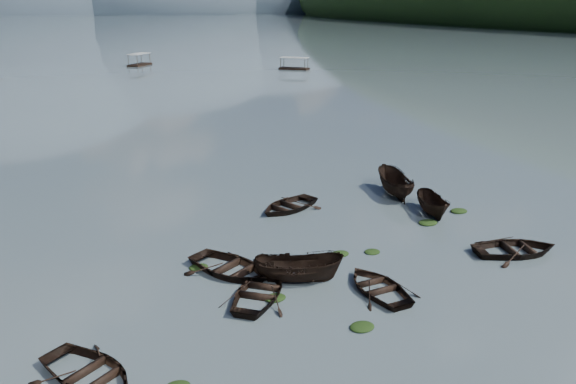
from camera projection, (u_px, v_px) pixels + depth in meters
name	position (u px, v px, depth m)	size (l,w,h in m)	color
ground_plane	(393.00, 315.00, 24.72)	(2400.00, 2400.00, 0.00)	#4E5D62
haze_mtn_b	(6.00, 13.00, 789.72)	(520.00, 520.00, 340.00)	#475666
haze_mtn_c	(150.00, 12.00, 862.73)	(520.00, 520.00, 260.00)	#475666
haze_mtn_d	(260.00, 11.00, 928.45)	(520.00, 520.00, 220.00)	#475666
rowboat_0	(89.00, 378.00, 20.57)	(3.11, 4.36, 0.90)	black
rowboat_1	(260.00, 297.00, 26.27)	(3.13, 4.38, 0.91)	black
rowboat_2	(298.00, 281.00, 27.71)	(1.66, 4.42, 1.71)	black
rowboat_3	(378.00, 291.00, 26.79)	(2.96, 4.15, 0.86)	black
rowboat_4	(515.00, 253.00, 30.81)	(3.35, 4.70, 0.97)	black
rowboat_5	(432.00, 214.00, 36.58)	(1.51, 4.02, 1.55)	black
rowboat_6	(230.00, 272.00, 28.64)	(3.46, 4.84, 1.00)	black
rowboat_7	(288.00, 209.00, 37.42)	(3.26, 4.57, 0.95)	black
rowboat_8	(394.00, 195.00, 40.24)	(1.84, 4.89, 1.89)	black
weed_clump_1	(275.00, 299.00, 26.08)	(1.04, 0.83, 0.23)	black
weed_clump_2	(362.00, 328.00, 23.74)	(1.09, 0.88, 0.24)	black
weed_clump_3	(372.00, 252.00, 30.93)	(0.90, 0.76, 0.20)	black
weed_clump_4	(428.00, 224.00, 34.97)	(1.25, 0.99, 0.26)	black
weed_clump_5	(199.00, 268.00, 29.12)	(1.01, 0.81, 0.21)	black
weed_clump_6	(340.00, 254.00, 30.69)	(0.99, 0.82, 0.21)	black
weed_clump_7	(459.00, 212.00, 36.94)	(1.16, 0.93, 0.25)	black
pontoon_centre	(140.00, 66.00, 123.41)	(2.69, 6.45, 2.47)	black
pontoon_right	(294.00, 69.00, 116.21)	(2.53, 6.08, 2.33)	black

